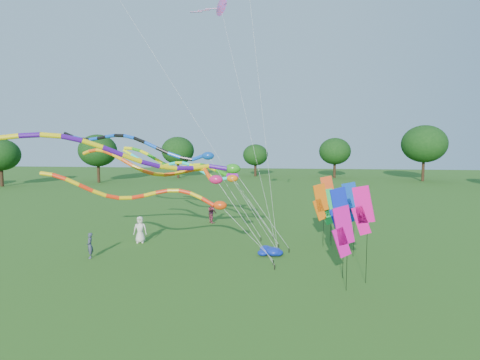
# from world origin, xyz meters

# --- Properties ---
(ground) EXTENTS (160.00, 160.00, 0.00)m
(ground) POSITION_xyz_m (0.00, 0.00, 0.00)
(ground) COLOR #245817
(ground) RESTS_ON ground
(tree_ring) EXTENTS (122.41, 118.64, 9.22)m
(tree_ring) POSITION_xyz_m (2.95, 3.57, 5.45)
(tree_ring) COLOR #382314
(tree_ring) RESTS_ON ground
(tube_kite_red) EXTENTS (12.20, 2.37, 5.93)m
(tube_kite_red) POSITION_xyz_m (-4.23, 1.35, 4.03)
(tube_kite_red) COLOR black
(tube_kite_red) RESTS_ON ground
(tube_kite_orange) EXTENTS (12.22, 3.07, 7.07)m
(tube_kite_orange) POSITION_xyz_m (-4.22, 3.09, 5.38)
(tube_kite_orange) COLOR black
(tube_kite_orange) RESTS_ON ground
(tube_kite_purple) EXTENTS (16.06, 6.91, 8.13)m
(tube_kite_purple) POSITION_xyz_m (-5.11, 1.06, 6.19)
(tube_kite_purple) COLOR black
(tube_kite_purple) RESTS_ON ground
(tube_kite_blue) EXTENTS (15.73, 3.13, 8.25)m
(tube_kite_blue) POSITION_xyz_m (-7.23, 8.69, 6.61)
(tube_kite_blue) COLOR black
(tube_kite_blue) RESTS_ON ground
(tube_kite_cyan) EXTENTS (12.10, 4.68, 6.80)m
(tube_kite_cyan) POSITION_xyz_m (-4.12, 8.03, 5.02)
(tube_kite_cyan) COLOR black
(tube_kite_cyan) RESTS_ON ground
(tube_kite_green) EXTENTS (12.80, 5.18, 7.05)m
(tube_kite_green) POSITION_xyz_m (-4.49, 10.91, 5.01)
(tube_kite_green) COLOR black
(tube_kite_green) RESTS_ON ground
(delta_kite_high_c) EXTENTS (6.74, 7.14, 18.26)m
(delta_kite_high_c) POSITION_xyz_m (-1.97, 10.15, 16.88)
(delta_kite_high_c) COLOR black
(delta_kite_high_c) RESTS_ON ground
(banner_pole_magenta_b) EXTENTS (1.12, 0.45, 4.90)m
(banner_pole_magenta_b) POSITION_xyz_m (6.72, -0.11, 3.63)
(banner_pole_magenta_b) COLOR black
(banner_pole_magenta_b) RESTS_ON ground
(banner_pole_green) EXTENTS (1.16, 0.19, 3.88)m
(banner_pole_green) POSITION_xyz_m (5.80, 6.98, 2.63)
(banner_pole_green) COLOR black
(banner_pole_green) RESTS_ON ground
(banner_pole_orange) EXTENTS (1.12, 0.46, 4.26)m
(banner_pole_orange) POSITION_xyz_m (5.24, 6.50, 3.01)
(banner_pole_orange) COLOR black
(banner_pole_orange) RESTS_ON ground
(banner_pole_blue_a) EXTENTS (1.14, 0.38, 4.75)m
(banner_pole_blue_a) POSITION_xyz_m (5.67, 0.36, 3.49)
(banner_pole_blue_a) COLOR black
(banner_pole_blue_a) RESTS_ON ground
(banner_pole_magenta_a) EXTENTS (1.12, 0.45, 4.10)m
(banner_pole_magenta_a) POSITION_xyz_m (5.61, -1.36, 2.84)
(banner_pole_magenta_a) COLOR black
(banner_pole_magenta_a) RESTS_ON ground
(banner_pole_blue_b) EXTENTS (1.16, 0.28, 4.59)m
(banner_pole_blue_b) POSITION_xyz_m (6.85, 4.50, 3.33)
(banner_pole_blue_b) COLOR black
(banner_pole_blue_b) RESTS_ON ground
(banner_pole_red) EXTENTS (1.13, 0.42, 4.63)m
(banner_pole_red) POSITION_xyz_m (5.87, 8.11, 3.37)
(banner_pole_red) COLOR black
(banner_pole_red) RESTS_ON ground
(blue_nylon_heap) EXTENTS (1.46, 1.60, 0.50)m
(blue_nylon_heap) POSITION_xyz_m (2.06, 4.51, 0.23)
(blue_nylon_heap) COLOR #0C229C
(blue_nylon_heap) RESTS_ON ground
(person_a) EXTENTS (1.00, 0.75, 1.84)m
(person_a) POSITION_xyz_m (-7.01, 6.17, 0.92)
(person_a) COLOR beige
(person_a) RESTS_ON ground
(person_b) EXTENTS (0.59, 0.67, 1.54)m
(person_b) POSITION_xyz_m (-8.71, 2.31, 0.77)
(person_b) COLOR #3A3D51
(person_b) RESTS_ON ground
(person_c) EXTENTS (1.06, 1.11, 1.80)m
(person_c) POSITION_xyz_m (-3.28, 13.35, 0.90)
(person_c) COLOR #8B3246
(person_c) RESTS_ON ground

